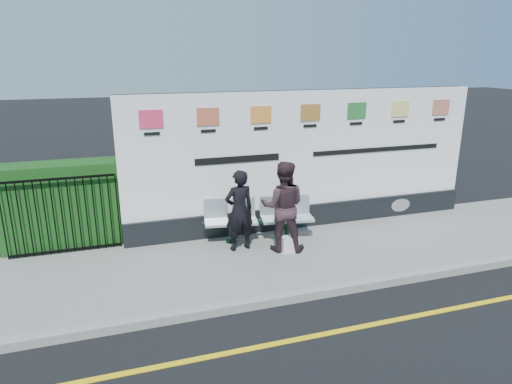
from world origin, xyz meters
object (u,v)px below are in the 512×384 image
bench (259,230)px  woman_left (239,210)px  billboard (307,169)px  woman_right (283,206)px

bench → woman_left: 0.82m
bench → woman_left: size_ratio=1.38×
billboard → woman_left: size_ratio=4.92×
woman_left → woman_right: woman_right is taller
billboard → woman_right: size_ratio=4.45×
woman_right → woman_left: bearing=2.6°
bench → woman_right: 0.92m
woman_left → bench: bearing=-158.4°
woman_right → bench: bearing=-40.9°
billboard → woman_right: 1.55m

